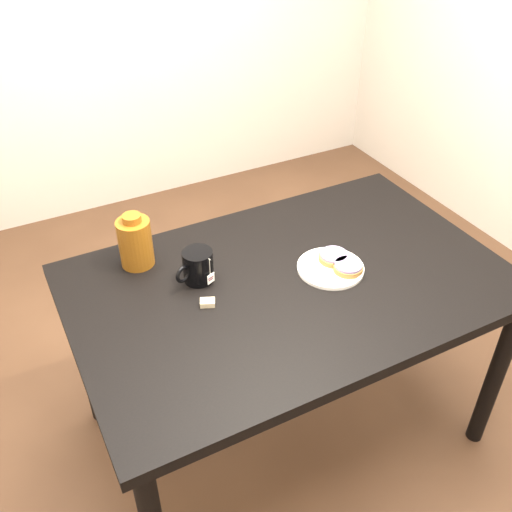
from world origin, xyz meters
The scene contains 8 objects.
ground_plane centered at (0.00, 0.00, 0.00)m, with size 4.00×4.00×0.00m, color brown.
table centered at (0.00, 0.00, 0.67)m, with size 1.40×0.90×0.75m.
plate centered at (0.14, -0.01, 0.76)m, with size 0.22×0.22×0.02m.
bagel_back centered at (0.17, 0.01, 0.77)m, with size 0.10×0.10×0.03m.
bagel_front centered at (0.18, -0.06, 0.78)m, with size 0.11×0.11×0.03m.
mug centered at (-0.26, 0.14, 0.81)m, with size 0.15×0.13×0.11m.
teabag_pouch centered at (-0.29, 0.01, 0.76)m, with size 0.04×0.03×0.02m, color #C6B793.
bagel_package centered at (-0.41, 0.31, 0.84)m, with size 0.12×0.12×0.19m.
Camera 1 is at (-0.76, -1.22, 1.91)m, focal length 40.00 mm.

